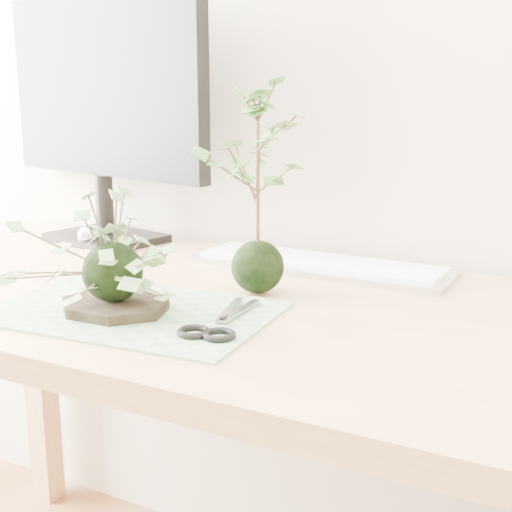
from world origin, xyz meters
name	(u,v)px	position (x,y,z in m)	size (l,w,h in m)	color
desk	(232,349)	(-0.09, 1.23, 0.65)	(1.60, 0.70, 0.74)	#DCB16F
cutting_mat	(133,311)	(-0.19, 1.09, 0.74)	(0.42, 0.28, 0.00)	gray
stone_dish	(114,306)	(-0.21, 1.08, 0.75)	(0.18, 0.18, 0.01)	black
ivy_kokedama	(111,244)	(-0.21, 1.08, 0.85)	(0.26, 0.26, 0.18)	black
maple_kokedama	(258,136)	(-0.07, 1.28, 1.00)	(0.22, 0.22, 0.37)	black
keyboard	(320,265)	(-0.04, 1.47, 0.75)	(0.50, 0.16, 0.02)	#B3B3B3
monitor	(103,101)	(-0.56, 1.49, 1.05)	(0.60, 0.22, 0.53)	black
foil_ball	(88,236)	(-0.56, 1.42, 0.76)	(0.05, 0.05, 0.05)	silver
scissors	(211,327)	(-0.03, 1.07, 0.75)	(0.09, 0.19, 0.01)	gray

